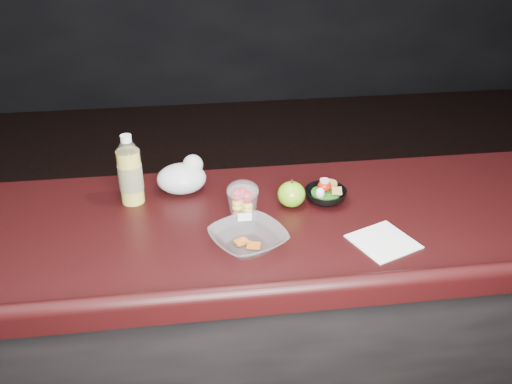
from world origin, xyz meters
TOP-DOWN VIEW (x-y plane):
  - counter at (0.00, 0.30)m, footprint 4.06×0.71m
  - lemonade_bottle at (-0.29, 0.47)m, footprint 0.08×0.08m
  - fruit_cup at (0.05, 0.30)m, footprint 0.10×0.10m
  - green_apple at (0.21, 0.38)m, footprint 0.09×0.09m
  - plastic_bag at (-0.13, 0.52)m, footprint 0.16×0.13m
  - snack_bowl at (0.32, 0.39)m, footprint 0.14×0.14m
  - takeout_bowl at (0.05, 0.17)m, footprint 0.27×0.27m
  - paper_napkin at (0.43, 0.14)m, footprint 0.21×0.21m

SIDE VIEW (x-z plane):
  - counter at x=0.00m, z-range 0.00..1.02m
  - paper_napkin at x=0.43m, z-range 1.02..1.02m
  - snack_bowl at x=0.32m, z-range 1.01..1.08m
  - takeout_bowl at x=0.05m, z-range 1.02..1.07m
  - green_apple at x=0.21m, z-range 1.01..1.11m
  - plastic_bag at x=-0.13m, z-range 1.01..1.13m
  - fruit_cup at x=0.05m, z-range 1.02..1.16m
  - lemonade_bottle at x=-0.29m, z-range 1.00..1.23m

